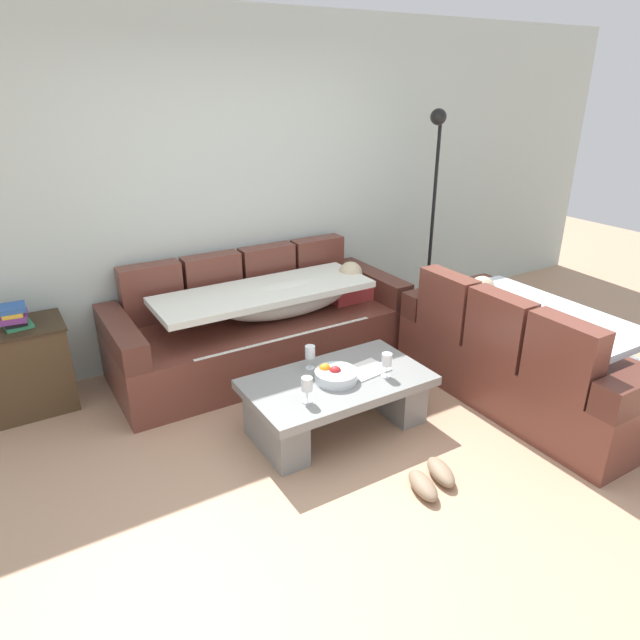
# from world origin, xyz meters

# --- Properties ---
(ground_plane) EXTENTS (14.00, 14.00, 0.00)m
(ground_plane) POSITION_xyz_m (0.00, 0.00, 0.00)
(ground_plane) COLOR tan
(back_wall) EXTENTS (9.00, 0.10, 2.70)m
(back_wall) POSITION_xyz_m (0.00, 2.15, 1.35)
(back_wall) COLOR #B5C5BD
(back_wall) RESTS_ON ground_plane
(couch_along_wall) EXTENTS (2.36, 0.92, 0.88)m
(couch_along_wall) POSITION_xyz_m (0.13, 1.62, 0.33)
(couch_along_wall) COLOR brown
(couch_along_wall) RESTS_ON ground_plane
(couch_near_window) EXTENTS (0.92, 1.86, 0.88)m
(couch_near_window) POSITION_xyz_m (1.52, 0.14, 0.33)
(couch_near_window) COLOR brown
(couch_near_window) RESTS_ON ground_plane
(coffee_table) EXTENTS (1.20, 0.68, 0.38)m
(coffee_table) POSITION_xyz_m (0.11, 0.51, 0.24)
(coffee_table) COLOR gray
(coffee_table) RESTS_ON ground_plane
(fruit_bowl) EXTENTS (0.28, 0.28, 0.10)m
(fruit_bowl) POSITION_xyz_m (0.09, 0.49, 0.42)
(fruit_bowl) COLOR silver
(fruit_bowl) RESTS_ON coffee_table
(wine_glass_near_left) EXTENTS (0.07, 0.07, 0.17)m
(wine_glass_near_left) POSITION_xyz_m (-0.20, 0.36, 0.50)
(wine_glass_near_left) COLOR silver
(wine_glass_near_left) RESTS_ON coffee_table
(wine_glass_near_right) EXTENTS (0.07, 0.07, 0.17)m
(wine_glass_near_right) POSITION_xyz_m (0.40, 0.36, 0.50)
(wine_glass_near_right) COLOR silver
(wine_glass_near_right) RESTS_ON coffee_table
(wine_glass_far_back) EXTENTS (0.07, 0.07, 0.17)m
(wine_glass_far_back) POSITION_xyz_m (0.03, 0.72, 0.50)
(wine_glass_far_back) COLOR silver
(wine_glass_far_back) RESTS_ON coffee_table
(open_magazine) EXTENTS (0.30, 0.24, 0.01)m
(open_magazine) POSITION_xyz_m (0.34, 0.50, 0.39)
(open_magazine) COLOR white
(open_magazine) RESTS_ON coffee_table
(side_cabinet) EXTENTS (0.72, 0.44, 0.64)m
(side_cabinet) POSITION_xyz_m (-1.68, 1.85, 0.32)
(side_cabinet) COLOR #483521
(side_cabinet) RESTS_ON ground_plane
(book_stack_on_cabinet) EXTENTS (0.21, 0.24, 0.15)m
(book_stack_on_cabinet) POSITION_xyz_m (-1.61, 1.85, 0.71)
(book_stack_on_cabinet) COLOR #338C59
(book_stack_on_cabinet) RESTS_ON side_cabinet
(floor_lamp) EXTENTS (0.33, 0.31, 1.95)m
(floor_lamp) POSITION_xyz_m (1.94, 1.72, 1.12)
(floor_lamp) COLOR black
(floor_lamp) RESTS_ON ground_plane
(pair_of_shoes) EXTENTS (0.35, 0.33, 0.09)m
(pair_of_shoes) POSITION_xyz_m (0.27, -0.27, 0.04)
(pair_of_shoes) COLOR #8C7259
(pair_of_shoes) RESTS_ON ground_plane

